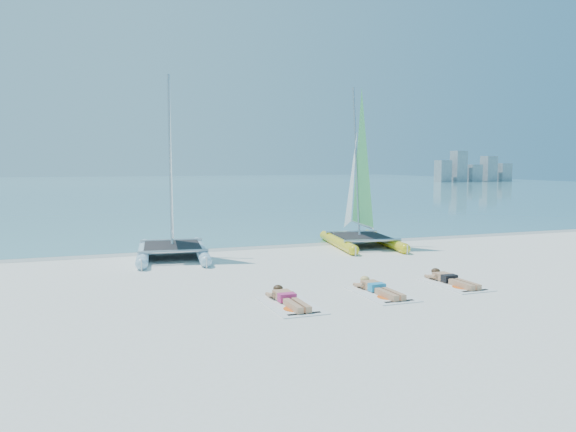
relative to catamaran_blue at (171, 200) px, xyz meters
name	(u,v)px	position (x,y,z in m)	size (l,w,h in m)	color
ground	(336,273)	(3.78, -4.23, -1.83)	(140.00, 140.00, 0.00)	white
sea	(133,186)	(3.78, 58.77, -1.82)	(140.00, 115.00, 0.01)	#6FB1B9
wet_sand_strip	(272,245)	(3.78, 1.27, -1.82)	(140.00, 1.40, 0.01)	beige
distant_skyline	(472,170)	(57.49, 57.77, 0.11)	(14.00, 2.00, 5.00)	#A1AAB2
catamaran_blue	(171,200)	(0.00, 0.00, 0.00)	(2.69, 4.72, 6.12)	#B4D9ED
catamaran_yellow	(358,193)	(6.85, 0.42, 0.07)	(2.82, 4.84, 6.01)	yellow
towel_a	(291,305)	(1.38, -7.11, -1.82)	(1.00, 1.85, 0.02)	white
sunbather_a	(288,298)	(1.38, -6.92, -1.71)	(0.37, 1.73, 0.26)	tan
towel_b	(382,294)	(3.68, -6.90, -1.82)	(1.00, 1.85, 0.02)	white
sunbather_b	(378,288)	(3.68, -6.70, -1.71)	(0.37, 1.73, 0.26)	tan
towel_c	(455,285)	(5.88, -6.63, -1.82)	(1.00, 1.85, 0.02)	white
sunbather_c	(450,279)	(5.88, -6.44, -1.71)	(0.37, 1.73, 0.26)	tan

